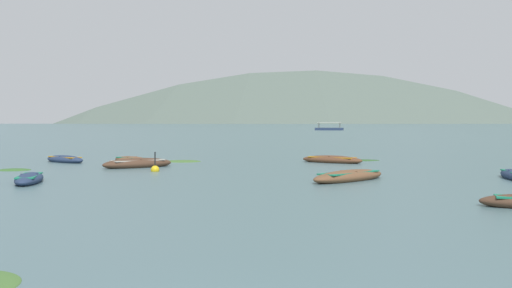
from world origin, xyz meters
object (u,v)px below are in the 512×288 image
rowboat_1 (349,176)px  mooring_buoy (155,169)px  ferry_0 (329,129)px  rowboat_5 (138,164)px  rowboat_0 (132,160)px  rowboat_7 (29,179)px  rowboat_6 (65,159)px  rowboat_3 (332,160)px

rowboat_1 → mooring_buoy: (-8.28, 4.58, -0.07)m
ferry_0 → rowboat_5: bearing=-103.0°
rowboat_0 → rowboat_7: 11.46m
rowboat_5 → rowboat_7: rowboat_5 is taller
rowboat_1 → mooring_buoy: size_ratio=3.76×
rowboat_1 → rowboat_0: bearing=133.7°
rowboat_1 → rowboat_6: size_ratio=1.25×
rowboat_7 → rowboat_3: bearing=38.4°
mooring_buoy → ferry_0: bearing=77.7°
rowboat_3 → rowboat_7: 17.13m
rowboat_5 → ferry_0: bearing=77.0°
rowboat_7 → ferry_0: (35.31, 148.18, 0.30)m
rowboat_0 → rowboat_5: (0.97, -3.82, 0.05)m
rowboat_3 → mooring_buoy: size_ratio=3.56×
rowboat_5 → ferry_0: ferry_0 is taller
rowboat_1 → ferry_0: ferry_0 is taller
rowboat_3 → mooring_buoy: mooring_buoy is taller
rowboat_3 → mooring_buoy: bearing=-148.3°
rowboat_1 → rowboat_3: size_ratio=1.05×
rowboat_0 → rowboat_5: bearing=-75.8°
rowboat_1 → rowboat_6: 18.17m
rowboat_6 → mooring_buoy: 8.94m
rowboat_3 → rowboat_0: bearing=176.8°
rowboat_0 → mooring_buoy: mooring_buoy is taller
rowboat_1 → rowboat_7: rowboat_1 is taller
rowboat_3 → rowboat_6: size_ratio=1.18×
rowboat_0 → ferry_0: (33.39, 136.88, 0.31)m
rowboat_3 → rowboat_5: size_ratio=0.98×
mooring_buoy → rowboat_1: bearing=-29.0°
mooring_buoy → rowboat_5: bearing=115.7°
rowboat_7 → ferry_0: bearing=76.6°
rowboat_3 → rowboat_7: (-13.42, -10.65, -0.02)m
rowboat_3 → ferry_0: (21.89, 137.53, 0.29)m
rowboat_0 → rowboat_1: 15.17m
rowboat_5 → ferry_0: (32.42, 140.70, 0.26)m
rowboat_6 → rowboat_1: bearing=-37.8°
rowboat_5 → rowboat_7: (-2.89, -7.48, -0.04)m
rowboat_0 → mooring_buoy: bearing=-71.0°
rowboat_0 → rowboat_3: 11.51m
rowboat_1 → rowboat_7: 12.41m
rowboat_7 → mooring_buoy: 6.42m
rowboat_5 → rowboat_6: bearing=140.6°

